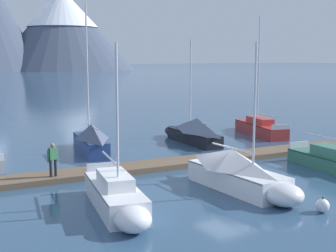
% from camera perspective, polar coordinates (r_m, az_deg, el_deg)
% --- Properties ---
extents(ground_plane, '(700.00, 700.00, 0.00)m').
position_cam_1_polar(ground_plane, '(24.01, 7.15, -6.56)').
color(ground_plane, '#2D4C6B').
extents(mountain_east_summit, '(66.35, 66.35, 37.34)m').
position_cam_1_polar(mountain_east_summit, '(228.08, -12.70, 11.63)').
color(mountain_east_summit, '#424C60').
rests_on(mountain_east_summit, ground).
extents(dock, '(24.09, 3.18, 0.30)m').
position_cam_1_polar(dock, '(27.19, 2.09, -4.41)').
color(dock, brown).
rests_on(dock, ground).
extents(sailboat_second_berth, '(2.59, 6.51, 6.72)m').
position_cam_1_polar(sailboat_second_berth, '(19.17, -6.23, -8.53)').
color(sailboat_second_berth, white).
rests_on(sailboat_second_berth, ground).
extents(sailboat_mid_dock_port, '(2.17, 6.22, 9.49)m').
position_cam_1_polar(sailboat_mid_dock_port, '(30.65, -9.48, -1.52)').
color(sailboat_mid_dock_port, navy).
rests_on(sailboat_mid_dock_port, ground).
extents(sailboat_mid_dock_starboard, '(2.26, 6.63, 6.81)m').
position_cam_1_polar(sailboat_mid_dock_starboard, '(22.11, 8.81, -5.59)').
color(sailboat_mid_dock_starboard, silver).
rests_on(sailboat_mid_dock_starboard, ground).
extents(sailboat_far_berth, '(1.79, 6.98, 7.43)m').
position_cam_1_polar(sailboat_far_berth, '(33.81, 3.04, -0.60)').
color(sailboat_far_berth, black).
rests_on(sailboat_far_berth, ground).
extents(sailboat_end_of_dock, '(3.07, 7.27, 9.39)m').
position_cam_1_polar(sailboat_end_of_dock, '(38.39, 10.95, -0.10)').
color(sailboat_end_of_dock, '#B2332D').
rests_on(sailboat_end_of_dock, ground).
extents(person_on_dock, '(0.58, 0.30, 1.69)m').
position_cam_1_polar(person_on_dock, '(23.80, -13.86, -3.76)').
color(person_on_dock, '#232328').
rests_on(person_on_dock, dock).
extents(mooring_buoy_channel_marker, '(0.56, 0.56, 0.64)m').
position_cam_1_polar(mooring_buoy_channel_marker, '(19.98, 18.31, -9.19)').
color(mooring_buoy_channel_marker, white).
rests_on(mooring_buoy_channel_marker, ground).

